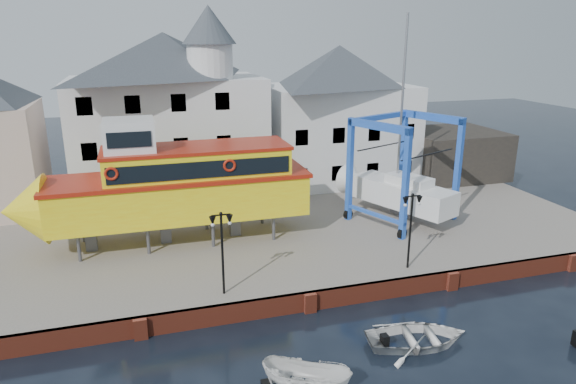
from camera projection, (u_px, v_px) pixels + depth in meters
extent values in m
plane|color=black|center=(310.00, 311.00, 25.26)|extent=(140.00, 140.00, 0.00)
cube|color=slate|center=(257.00, 225.00, 35.17)|extent=(44.00, 22.00, 1.00)
cube|color=maroon|center=(309.00, 301.00, 25.22)|extent=(44.00, 0.25, 1.00)
cube|color=maroon|center=(141.00, 329.00, 22.86)|extent=(0.60, 0.36, 1.00)
cube|color=maroon|center=(310.00, 303.00, 25.06)|extent=(0.60, 0.36, 1.00)
cube|color=maroon|center=(452.00, 281.00, 27.27)|extent=(0.60, 0.36, 1.00)
cube|color=maroon|center=(573.00, 263.00, 29.47)|extent=(0.60, 0.36, 1.00)
cube|color=silver|center=(170.00, 137.00, 39.18)|extent=(14.00, 8.00, 9.00)
pyramid|color=#32363D|center=(164.00, 55.00, 37.37)|extent=(14.00, 8.00, 3.20)
cube|color=black|center=(95.00, 195.00, 34.89)|extent=(1.00, 0.08, 1.20)
cube|color=black|center=(140.00, 191.00, 35.72)|extent=(1.00, 0.08, 1.20)
cube|color=black|center=(184.00, 187.00, 36.55)|extent=(1.00, 0.08, 1.20)
cube|color=black|center=(225.00, 184.00, 37.37)|extent=(1.00, 0.08, 1.20)
cube|color=black|center=(89.00, 152.00, 34.01)|extent=(1.00, 0.08, 1.20)
cube|color=black|center=(136.00, 149.00, 34.84)|extent=(1.00, 0.08, 1.20)
cube|color=black|center=(181.00, 146.00, 35.66)|extent=(1.00, 0.08, 1.20)
cube|color=black|center=(224.00, 144.00, 36.49)|extent=(1.00, 0.08, 1.20)
cube|color=black|center=(84.00, 106.00, 33.12)|extent=(1.00, 0.08, 1.20)
cube|color=black|center=(132.00, 104.00, 33.95)|extent=(1.00, 0.08, 1.20)
cube|color=black|center=(178.00, 103.00, 34.78)|extent=(1.00, 0.08, 1.20)
cube|color=black|center=(222.00, 101.00, 35.60)|extent=(1.00, 0.08, 1.20)
cylinder|color=silver|center=(210.00, 62.00, 36.12)|extent=(3.20, 3.20, 2.40)
cone|color=#32363D|center=(208.00, 24.00, 35.39)|extent=(3.80, 3.80, 2.60)
cube|color=silver|center=(337.00, 133.00, 43.64)|extent=(12.00, 8.00, 8.00)
pyramid|color=#32363D|center=(339.00, 65.00, 41.99)|extent=(12.00, 8.00, 3.20)
cube|color=black|center=(301.00, 176.00, 39.49)|extent=(1.00, 0.08, 1.20)
cube|color=black|center=(338.00, 173.00, 40.31)|extent=(1.00, 0.08, 1.20)
cube|color=black|center=(372.00, 170.00, 41.14)|extent=(1.00, 0.08, 1.20)
cube|color=black|center=(406.00, 168.00, 41.97)|extent=(1.00, 0.08, 1.20)
cube|color=black|center=(302.00, 138.00, 38.60)|extent=(1.00, 0.08, 1.20)
cube|color=black|center=(339.00, 135.00, 39.43)|extent=(1.00, 0.08, 1.20)
cube|color=black|center=(374.00, 133.00, 40.25)|extent=(1.00, 0.08, 1.20)
cube|color=black|center=(408.00, 131.00, 41.08)|extent=(1.00, 0.08, 1.20)
cube|color=black|center=(451.00, 153.00, 45.16)|extent=(8.00, 7.00, 4.00)
cylinder|color=black|center=(223.00, 256.00, 24.36)|extent=(0.12, 0.12, 4.00)
cube|color=black|center=(221.00, 215.00, 23.76)|extent=(0.90, 0.06, 0.06)
sphere|color=black|center=(221.00, 213.00, 23.74)|extent=(0.16, 0.16, 0.16)
cone|color=black|center=(213.00, 221.00, 23.73)|extent=(0.32, 0.32, 0.45)
sphere|color=white|center=(213.00, 225.00, 23.78)|extent=(0.18, 0.18, 0.18)
cone|color=black|center=(230.00, 220.00, 23.95)|extent=(0.32, 0.32, 0.45)
sphere|color=white|center=(230.00, 223.00, 24.00)|extent=(0.18, 0.18, 0.18)
cylinder|color=black|center=(410.00, 233.00, 27.12)|extent=(0.12, 0.12, 4.00)
cube|color=black|center=(413.00, 196.00, 26.51)|extent=(0.90, 0.06, 0.06)
sphere|color=black|center=(413.00, 195.00, 26.49)|extent=(0.16, 0.16, 0.16)
cone|color=black|center=(405.00, 202.00, 26.48)|extent=(0.32, 0.32, 0.45)
sphere|color=white|center=(405.00, 205.00, 26.54)|extent=(0.18, 0.18, 0.18)
cone|color=black|center=(419.00, 200.00, 26.70)|extent=(0.32, 0.32, 0.45)
sphere|color=white|center=(419.00, 204.00, 26.76)|extent=(0.18, 0.18, 0.18)
cylinder|color=#59595E|center=(79.00, 248.00, 28.23)|extent=(0.20, 0.20, 1.59)
cylinder|color=#59595E|center=(83.00, 229.00, 30.95)|extent=(0.20, 0.20, 1.59)
cylinder|color=#59595E|center=(148.00, 241.00, 29.23)|extent=(0.20, 0.20, 1.59)
cylinder|color=#59595E|center=(147.00, 223.00, 31.95)|extent=(0.20, 0.20, 1.59)
cylinder|color=#59595E|center=(213.00, 234.00, 30.23)|extent=(0.20, 0.20, 1.59)
cylinder|color=#59595E|center=(206.00, 217.00, 32.95)|extent=(0.20, 0.20, 1.59)
cylinder|color=#59595E|center=(274.00, 227.00, 31.23)|extent=(0.20, 0.20, 1.59)
cylinder|color=#59595E|center=(262.00, 212.00, 33.95)|extent=(0.20, 0.20, 1.59)
cube|color=#59595E|center=(91.00, 237.00, 29.73)|extent=(0.64, 0.53, 1.59)
cube|color=#59595E|center=(166.00, 230.00, 30.88)|extent=(0.64, 0.53, 1.59)
cube|color=#59595E|center=(235.00, 223.00, 32.02)|extent=(0.64, 0.53, 1.59)
cube|color=yellow|center=(181.00, 197.00, 30.58)|extent=(14.84, 4.11, 2.33)
cone|color=yellow|center=(24.00, 211.00, 28.27)|extent=(2.35, 4.04, 4.02)
cube|color=#9E1F0E|center=(180.00, 177.00, 30.21)|extent=(15.16, 4.28, 0.23)
cube|color=yellow|center=(197.00, 163.00, 30.27)|extent=(10.61, 3.66, 1.69)
cube|color=black|center=(201.00, 170.00, 28.58)|extent=(10.16, 0.12, 0.95)
cube|color=black|center=(194.00, 156.00, 31.94)|extent=(10.16, 0.12, 0.95)
cube|color=#9E1F0E|center=(197.00, 148.00, 30.00)|extent=(10.82, 3.77, 0.19)
cube|color=white|center=(129.00, 136.00, 28.74)|extent=(2.77, 2.77, 1.93)
cube|color=black|center=(129.00, 140.00, 27.43)|extent=(2.31, 0.07, 0.85)
torus|color=#9E1F0E|center=(111.00, 174.00, 27.20)|extent=(0.74, 0.15, 0.74)
torus|color=#9E1F0E|center=(230.00, 165.00, 28.92)|extent=(0.74, 0.15, 0.74)
cube|color=blue|center=(405.00, 185.00, 30.58)|extent=(0.45, 0.45, 6.86)
cylinder|color=black|center=(402.00, 234.00, 31.49)|extent=(0.73, 0.50, 0.69)
cube|color=blue|center=(350.00, 170.00, 33.92)|extent=(0.45, 0.45, 6.86)
cylinder|color=black|center=(348.00, 214.00, 34.83)|extent=(0.73, 0.50, 0.69)
cube|color=blue|center=(458.00, 170.00, 33.98)|extent=(0.45, 0.45, 6.86)
cylinder|color=black|center=(453.00, 214.00, 34.89)|extent=(0.73, 0.50, 0.69)
cube|color=blue|center=(402.00, 158.00, 37.32)|extent=(0.45, 0.45, 6.86)
cylinder|color=black|center=(400.00, 198.00, 38.23)|extent=(0.73, 0.50, 0.69)
cube|color=blue|center=(379.00, 126.00, 31.29)|extent=(2.24, 4.64, 0.48)
cube|color=blue|center=(374.00, 214.00, 32.97)|extent=(2.15, 4.60, 0.21)
cube|color=blue|center=(433.00, 117.00, 34.68)|extent=(2.24, 4.64, 0.48)
cube|color=blue|center=(426.00, 197.00, 36.37)|extent=(2.15, 4.60, 0.21)
cube|color=blue|center=(380.00, 117.00, 34.65)|extent=(5.54, 2.63, 0.34)
cube|color=white|center=(402.00, 194.00, 34.44)|extent=(4.97, 7.65, 1.57)
cone|color=white|center=(354.00, 181.00, 37.64)|extent=(2.69, 2.33, 2.26)
cube|color=#59595E|center=(401.00, 210.00, 34.77)|extent=(0.91, 1.72, 0.69)
cube|color=white|center=(409.00, 180.00, 33.76)|extent=(2.60, 3.32, 0.59)
cylinder|color=#99999E|center=(402.00, 101.00, 32.97)|extent=(0.21, 0.21, 10.79)
cube|color=black|center=(428.00, 155.00, 32.25)|extent=(4.90, 2.19, 0.05)
cube|color=black|center=(384.00, 146.00, 34.83)|extent=(4.90, 2.19, 0.05)
imported|color=white|center=(417.00, 344.00, 22.60)|extent=(4.90, 3.84, 0.93)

